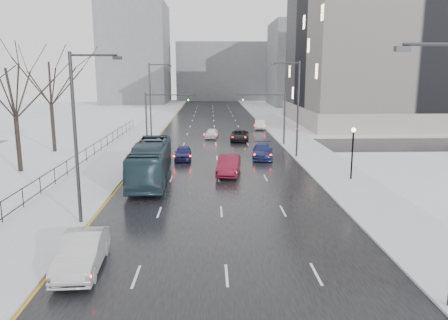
{
  "coord_description": "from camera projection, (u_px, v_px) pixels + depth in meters",
  "views": [
    {
      "loc": [
        -0.69,
        -4.93,
        8.89
      ],
      "look_at": [
        0.32,
        26.67,
        2.5
      ],
      "focal_mm": 35.0,
      "sensor_mm": 36.0,
      "label": 1
    }
  ],
  "objects": [
    {
      "name": "streetlight_l_far",
      "position": [
        152.0,
        98.0,
        56.18
      ],
      "size": [
        2.95,
        0.25,
        10.0
      ],
      "color": "#2D2D33",
      "rests_on": "ground"
    },
    {
      "name": "lamppost_r_mid",
      "position": [
        353.0,
        146.0,
        35.76
      ],
      "size": [
        0.36,
        0.36,
        4.28
      ],
      "color": "black",
      "rests_on": "sidewalk_right"
    },
    {
      "name": "tree_park_d",
      "position": [
        21.0,
        172.0,
        39.36
      ],
      "size": [
        8.75,
        8.75,
        12.5
      ],
      "primitive_type": null,
      "color": "black",
      "rests_on": "ground"
    },
    {
      "name": "bldg_far_left",
      "position": [
        136.0,
        54.0,
        125.61
      ],
      "size": [
        18.0,
        22.0,
        28.0
      ],
      "primitive_type": "cube",
      "color": "slate",
      "rests_on": "ground"
    },
    {
      "name": "sedan_center_far",
      "position": [
        212.0,
        133.0,
        59.4
      ],
      "size": [
        1.98,
        4.03,
        1.32
      ],
      "primitive_type": "imported",
      "rotation": [
        0.0,
        0.0,
        -0.11
      ],
      "color": "white",
      "rests_on": "road"
    },
    {
      "name": "streetlight_r_mid",
      "position": [
        296.0,
        104.0,
        44.94
      ],
      "size": [
        2.95,
        0.25,
        10.0
      ],
      "color": "#2D2D33",
      "rests_on": "ground"
    },
    {
      "name": "sidewalk_left",
      "position": [
        144.0,
        132.0,
        65.05
      ],
      "size": [
        5.0,
        150.0,
        0.16
      ],
      "primitive_type": "cube",
      "color": "silver",
      "rests_on": "ground"
    },
    {
      "name": "sedan_right_far",
      "position": [
        263.0,
        151.0,
        45.48
      ],
      "size": [
        2.69,
        5.37,
        1.5
      ],
      "primitive_type": "imported",
      "rotation": [
        0.0,
        0.0,
        -0.12
      ],
      "color": "navy",
      "rests_on": "road"
    },
    {
      "name": "streetlight_l_near",
      "position": [
        79.0,
        130.0,
        24.83
      ],
      "size": [
        2.95,
        0.25,
        10.0
      ],
      "color": "#2D2D33",
      "rests_on": "ground"
    },
    {
      "name": "sedan_left_near",
      "position": [
        82.0,
        252.0,
        19.76
      ],
      "size": [
        2.03,
        5.07,
        1.64
      ],
      "primitive_type": "imported",
      "rotation": [
        0.0,
        0.0,
        0.06
      ],
      "color": "#B6B6BA",
      "rests_on": "road"
    },
    {
      "name": "bldg_far_center",
      "position": [
        224.0,
        72.0,
        142.11
      ],
      "size": [
        30.0,
        18.0,
        18.0
      ],
      "primitive_type": "cube",
      "color": "slate",
      "rests_on": "ground"
    },
    {
      "name": "bus",
      "position": [
        151.0,
        162.0,
        35.76
      ],
      "size": [
        3.08,
        11.63,
        3.22
      ],
      "primitive_type": "imported",
      "rotation": [
        0.0,
        0.0,
        0.03
      ],
      "color": "#243A46",
      "rests_on": "road"
    },
    {
      "name": "civic_building",
      "position": [
        414.0,
        58.0,
        76.02
      ],
      "size": [
        41.0,
        31.0,
        24.8
      ],
      "color": "gray",
      "rests_on": "ground"
    },
    {
      "name": "sedan_center_near",
      "position": [
        183.0,
        153.0,
        44.76
      ],
      "size": [
        1.75,
        4.19,
        1.42
      ],
      "primitive_type": "imported",
      "rotation": [
        0.0,
        0.0,
        0.02
      ],
      "color": "#1B1C53",
      "rests_on": "road"
    },
    {
      "name": "mast_signal_right",
      "position": [
        276.0,
        112.0,
        53.05
      ],
      "size": [
        6.1,
        0.33,
        6.5
      ],
      "color": "#2D2D33",
      "rests_on": "ground"
    },
    {
      "name": "road",
      "position": [
        215.0,
        132.0,
        65.39
      ],
      "size": [
        16.0,
        150.0,
        0.04
      ],
      "primitive_type": "cube",
      "color": "black",
      "rests_on": "ground"
    },
    {
      "name": "iron_fence",
      "position": [
        59.0,
        172.0,
        35.41
      ],
      "size": [
        0.06,
        70.0,
        1.3
      ],
      "color": "black",
      "rests_on": "sidewalk_left"
    },
    {
      "name": "tree_park_e",
      "position": [
        55.0,
        152.0,
        49.15
      ],
      "size": [
        9.45,
        9.45,
        13.5
      ],
      "primitive_type": null,
      "color": "black",
      "rests_on": "ground"
    },
    {
      "name": "sedan_right_near",
      "position": [
        229.0,
        165.0,
        38.18
      ],
      "size": [
        2.44,
        5.24,
        1.66
      ],
      "primitive_type": "imported",
      "rotation": [
        0.0,
        0.0,
        -0.14
      ],
      "color": "maroon",
      "rests_on": "road"
    },
    {
      "name": "mast_signal_left",
      "position": [
        155.0,
        112.0,
        52.59
      ],
      "size": [
        6.1,
        0.33,
        6.5
      ],
      "color": "#2D2D33",
      "rests_on": "ground"
    },
    {
      "name": "no_uturn_sign",
      "position": [
        297.0,
        131.0,
        49.55
      ],
      "size": [
        0.6,
        0.06,
        2.7
      ],
      "color": "#2D2D33",
      "rests_on": "sidewalk_right"
    },
    {
      "name": "sedan_right_cross",
      "position": [
        240.0,
        135.0,
        57.11
      ],
      "size": [
        2.79,
        5.15,
        1.37
      ],
      "primitive_type": "imported",
      "rotation": [
        0.0,
        0.0,
        -0.11
      ],
      "color": "black",
      "rests_on": "road"
    },
    {
      "name": "sedan_right_distant",
      "position": [
        260.0,
        124.0,
        69.01
      ],
      "size": [
        2.06,
        4.48,
        1.42
      ],
      "primitive_type": "imported",
      "rotation": [
        0.0,
        0.0,
        -0.13
      ],
      "color": "silver",
      "rests_on": "road"
    },
    {
      "name": "park_strip",
      "position": [
        80.0,
        133.0,
        64.75
      ],
      "size": [
        14.0,
        150.0,
        0.12
      ],
      "primitive_type": "cube",
      "color": "white",
      "rests_on": "ground"
    },
    {
      "name": "sidewalk_right",
      "position": [
        284.0,
        132.0,
        65.7
      ],
      "size": [
        5.0,
        150.0,
        0.16
      ],
      "primitive_type": "cube",
      "color": "silver",
      "rests_on": "ground"
    },
    {
      "name": "bldg_far_right",
      "position": [
        316.0,
        64.0,
        117.97
      ],
      "size": [
        24.0,
        20.0,
        22.0
      ],
      "primitive_type": "cube",
      "color": "slate",
      "rests_on": "ground"
    },
    {
      "name": "cross_road",
      "position": [
        216.0,
        145.0,
        53.63
      ],
      "size": [
        130.0,
        10.0,
        0.04
      ],
      "primitive_type": "cube",
      "color": "black",
      "rests_on": "ground"
    }
  ]
}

